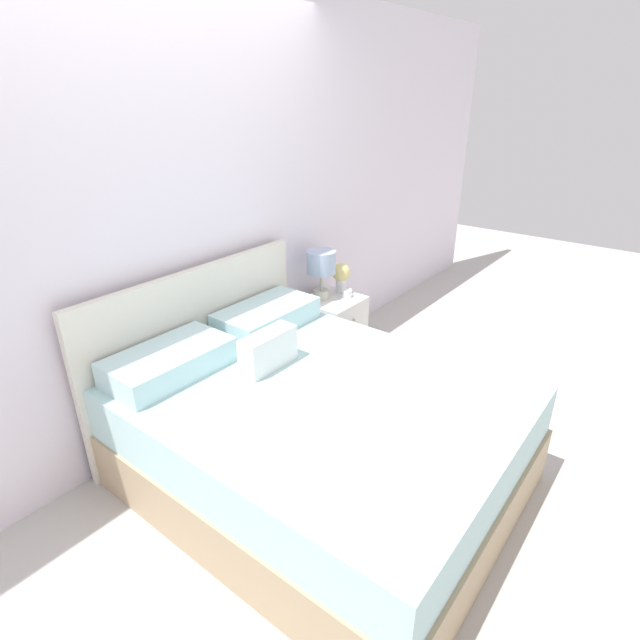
{
  "coord_description": "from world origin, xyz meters",
  "views": [
    {
      "loc": [
        -1.71,
        -2.31,
        1.99
      ],
      "look_at": [
        0.56,
        -0.54,
        0.66
      ],
      "focal_mm": 28.0,
      "sensor_mm": 36.0,
      "label": 1
    }
  ],
  "objects": [
    {
      "name": "nightstand",
      "position": [
        1.13,
        -0.22,
        0.27
      ],
      "size": [
        0.42,
        0.42,
        0.54
      ],
      "color": "white",
      "rests_on": "ground_plane"
    },
    {
      "name": "ground_plane",
      "position": [
        0.0,
        0.0,
        0.0
      ],
      "size": [
        12.0,
        12.0,
        0.0
      ],
      "primitive_type": "plane",
      "color": "#BCB7B2"
    },
    {
      "name": "flower_vase",
      "position": [
        1.28,
        -0.19,
        0.68
      ],
      "size": [
        0.14,
        0.14,
        0.24
      ],
      "color": "white",
      "rests_on": "nightstand"
    },
    {
      "name": "bed",
      "position": [
        0.0,
        -0.91,
        0.32
      ],
      "size": [
        1.6,
        1.96,
        1.04
      ],
      "color": "tan",
      "rests_on": "ground_plane"
    },
    {
      "name": "table_lamp",
      "position": [
        1.08,
        -0.15,
        0.8
      ],
      "size": [
        0.22,
        0.22,
        0.38
      ],
      "color": "beige",
      "rests_on": "nightstand"
    },
    {
      "name": "teacup",
      "position": [
        1.21,
        -0.29,
        0.57
      ],
      "size": [
        0.13,
        0.13,
        0.06
      ],
      "color": "white",
      "rests_on": "nightstand"
    },
    {
      "name": "wall_back",
      "position": [
        0.0,
        0.07,
        1.3
      ],
      "size": [
        8.0,
        0.06,
        2.6
      ],
      "color": "white",
      "rests_on": "ground_plane"
    }
  ]
}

